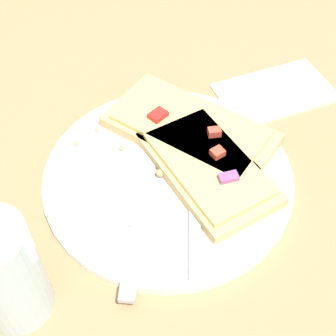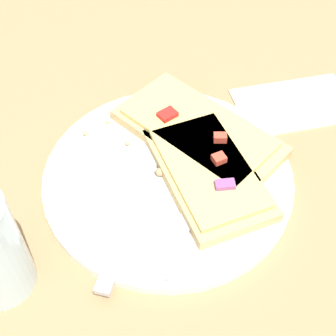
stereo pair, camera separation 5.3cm
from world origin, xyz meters
TOP-DOWN VIEW (x-y plane):
  - ground_plane at (0.00, 0.00)m, footprint 4.00×4.00m
  - plate at (0.00, 0.00)m, footprint 0.29×0.29m
  - fork at (0.02, -0.03)m, footprint 0.10×0.20m
  - knife at (-0.05, -0.05)m, footprint 0.12×0.21m
  - pizza_slice_main at (0.05, 0.05)m, footprint 0.20×0.23m
  - pizza_slice_corner at (0.04, -0.02)m, footprint 0.12×0.18m
  - crumb_scatter at (-0.02, 0.02)m, footprint 0.12×0.11m
  - drinking_glass at (-0.19, -0.09)m, footprint 0.07×0.07m
  - napkin at (0.20, 0.09)m, footprint 0.16×0.09m

SIDE VIEW (x-z plane):
  - ground_plane at x=0.00m, z-range 0.00..0.00m
  - napkin at x=0.20m, z-range 0.00..0.01m
  - plate at x=0.00m, z-range 0.00..0.01m
  - knife at x=-0.05m, z-range 0.01..0.02m
  - fork at x=0.02m, z-range 0.01..0.02m
  - crumb_scatter at x=-0.02m, z-range 0.01..0.02m
  - pizza_slice_main at x=0.05m, z-range 0.01..0.04m
  - pizza_slice_corner at x=0.04m, z-range 0.01..0.04m
  - drinking_glass at x=-0.19m, z-range 0.00..0.12m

